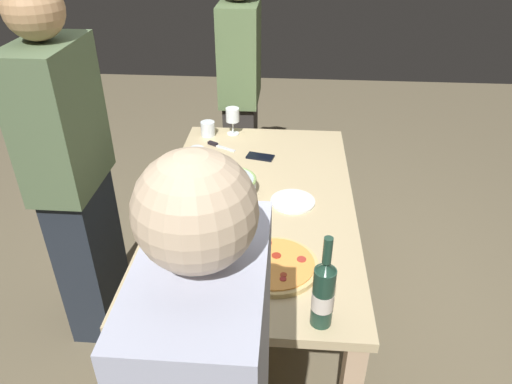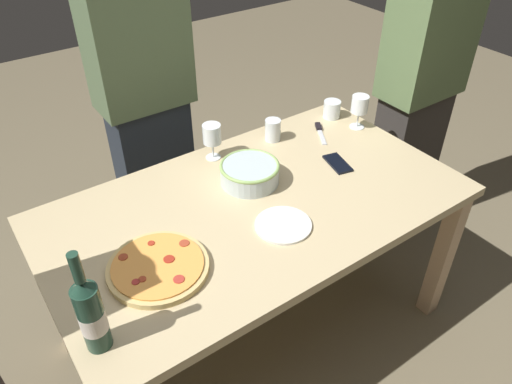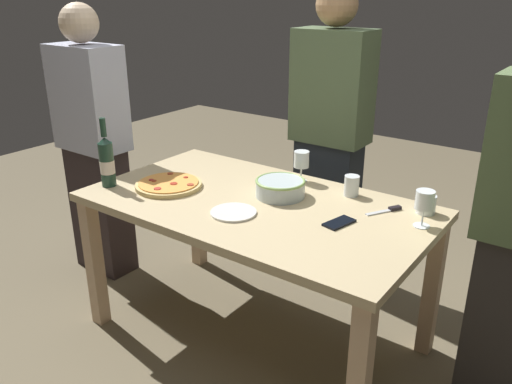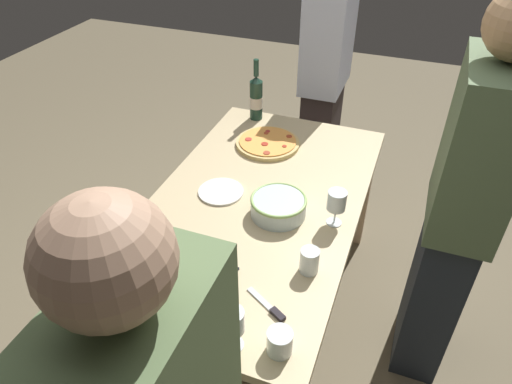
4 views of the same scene
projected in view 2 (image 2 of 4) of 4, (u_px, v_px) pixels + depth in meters
The scene contains 14 objects.
ground_plane at pixel (256, 325), 2.32m from camera, with size 8.00×8.00×0.00m, color #6E624A.
dining_table at pixel (256, 220), 1.92m from camera, with size 1.60×0.90×0.75m.
pizza at pixel (158, 267), 1.58m from camera, with size 0.33×0.33×0.03m.
serving_bowl at pixel (250, 172), 1.94m from camera, with size 0.24×0.24×0.08m.
wine_bottle at pixel (91, 314), 1.28m from camera, with size 0.07×0.07×0.35m.
wine_glass_near_pizza at pixel (212, 136), 2.04m from camera, with size 0.08×0.08×0.16m.
wine_glass_by_bottle at pixel (360, 106), 2.25m from camera, with size 0.08×0.08×0.16m.
cup_amber at pixel (273, 130), 2.20m from camera, with size 0.07×0.07×0.10m, color white.
cup_ceramic at pixel (332, 109), 2.37m from camera, with size 0.08×0.08×0.08m, color white.
side_plate at pixel (283, 225), 1.75m from camera, with size 0.21×0.21×0.01m, color white.
cell_phone at pixel (338, 163), 2.06m from camera, with size 0.07×0.14×0.01m, color black.
pizza_knife at pixel (320, 131), 2.28m from camera, with size 0.11×0.17×0.02m.
person_host at pixel (420, 89), 2.46m from camera, with size 0.42×0.24×1.64m.
person_guest_left at pixel (145, 98), 2.30m from camera, with size 0.43×0.24×1.71m.
Camera 2 is at (-0.84, -1.19, 1.91)m, focal length 34.34 mm.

